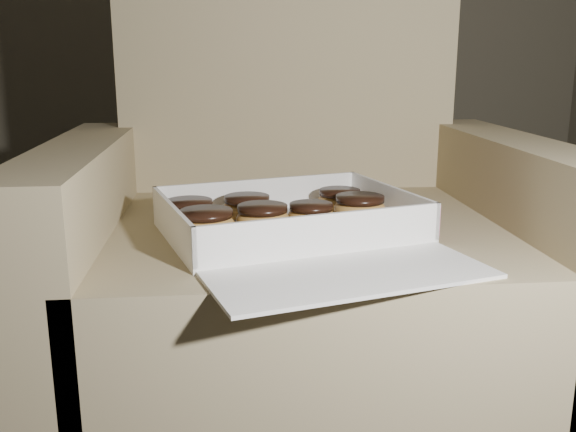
# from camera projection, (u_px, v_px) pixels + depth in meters

# --- Properties ---
(armchair) EXTENTS (0.82, 0.70, 0.86)m
(armchair) POSITION_uv_depth(u_px,v_px,m) (301.00, 276.00, 1.13)
(armchair) COLOR tan
(armchair) RESTS_ON floor
(bakery_box) EXTENTS (0.45, 0.50, 0.06)m
(bakery_box) POSITION_uv_depth(u_px,v_px,m) (299.00, 232.00, 0.93)
(bakery_box) COLOR white
(bakery_box) RESTS_ON armchair
(donut_a) EXTENTS (0.07, 0.07, 0.04)m
(donut_a) POSITION_uv_depth(u_px,v_px,m) (339.00, 199.00, 1.07)
(donut_a) COLOR #BA8B41
(donut_a) RESTS_ON bakery_box
(donut_b) EXTENTS (0.08, 0.08, 0.04)m
(donut_b) POSITION_uv_depth(u_px,v_px,m) (263.00, 217.00, 0.95)
(donut_b) COLOR #BA8B41
(donut_b) RESTS_ON bakery_box
(donut_c) EXTENTS (0.08, 0.08, 0.04)m
(donut_c) POSITION_uv_depth(u_px,v_px,m) (360.00, 208.00, 1.01)
(donut_c) COLOR #BA8B41
(donut_c) RESTS_ON bakery_box
(donut_d) EXTENTS (0.08, 0.08, 0.04)m
(donut_d) POSITION_uv_depth(u_px,v_px,m) (247.00, 207.00, 1.01)
(donut_d) COLOR #BA8B41
(donut_d) RESTS_ON bakery_box
(donut_e) EXTENTS (0.08, 0.08, 0.04)m
(donut_e) POSITION_uv_depth(u_px,v_px,m) (206.00, 223.00, 0.91)
(donut_e) COLOR #BA8B41
(donut_e) RESTS_ON bakery_box
(donut_f) EXTENTS (0.07, 0.07, 0.04)m
(donut_f) POSITION_uv_depth(u_px,v_px,m) (311.00, 214.00, 0.97)
(donut_f) COLOR #BA8B41
(donut_f) RESTS_ON bakery_box
(donut_g) EXTENTS (0.08, 0.08, 0.04)m
(donut_g) POSITION_uv_depth(u_px,v_px,m) (189.00, 212.00, 0.98)
(donut_g) COLOR #BA8B41
(donut_g) RESTS_ON bakery_box
(crumb_a) EXTENTS (0.01, 0.01, 0.00)m
(crumb_a) POSITION_uv_depth(u_px,v_px,m) (325.00, 240.00, 0.90)
(crumb_a) COLOR black
(crumb_a) RESTS_ON bakery_box
(crumb_b) EXTENTS (0.01, 0.01, 0.00)m
(crumb_b) POSITION_uv_depth(u_px,v_px,m) (327.00, 240.00, 0.90)
(crumb_b) COLOR black
(crumb_b) RESTS_ON bakery_box
(crumb_c) EXTENTS (0.01, 0.01, 0.00)m
(crumb_c) POSITION_uv_depth(u_px,v_px,m) (394.00, 225.00, 0.98)
(crumb_c) COLOR black
(crumb_c) RESTS_ON bakery_box
(crumb_d) EXTENTS (0.01, 0.01, 0.00)m
(crumb_d) POSITION_uv_depth(u_px,v_px,m) (360.00, 238.00, 0.91)
(crumb_d) COLOR black
(crumb_d) RESTS_ON bakery_box
(crumb_e) EXTENTS (0.01, 0.01, 0.00)m
(crumb_e) POSITION_uv_depth(u_px,v_px,m) (397.00, 234.00, 0.93)
(crumb_e) COLOR black
(crumb_e) RESTS_ON bakery_box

